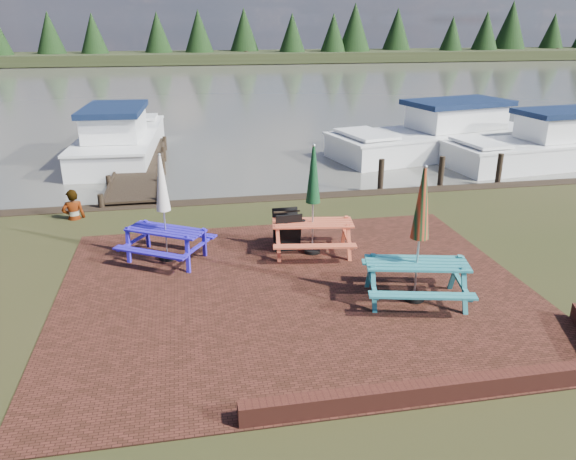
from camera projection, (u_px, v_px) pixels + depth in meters
The scene contains 14 objects.
ground at pixel (308, 316), 9.90m from camera, with size 120.00×120.00×0.00m, color black.
paving at pixel (296, 291), 10.81m from camera, with size 9.00×7.50×0.02m, color #321810.
brick_wall at pixel (491, 375), 8.00m from camera, with size 6.21×1.79×0.30m.
water at pixel (205, 87), 43.93m from camera, with size 120.00×60.00×0.02m, color #4E4C43.
far_treeline at pixel (192, 34), 69.46m from camera, with size 120.00×10.00×8.10m.
picnic_table_teal at pixel (418, 256), 10.13m from camera, with size 2.17×2.02×2.56m.
picnic_table_red at pixel (313, 217), 12.27m from camera, with size 1.97×1.81×2.45m.
picnic_table_blue at pixel (165, 225), 11.93m from camera, with size 2.21×2.15×2.33m.
chalkboard at pixel (287, 230), 12.54m from camera, with size 0.59×0.57×0.94m.
jetty at pixel (140, 166), 19.62m from camera, with size 1.76×9.08×1.00m.
boat_jetty at pixel (120, 141), 21.82m from camera, with size 3.19×8.13×2.32m.
boat_near at pixel (438, 137), 22.47m from camera, with size 8.99×4.80×2.31m.
boat_far at pixel (544, 148), 20.73m from camera, with size 7.39×3.35×2.23m.
person at pixel (70, 190), 14.43m from camera, with size 0.58×0.38×1.59m, color gray.
Camera 1 is at (-1.96, -8.52, 4.90)m, focal length 35.00 mm.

